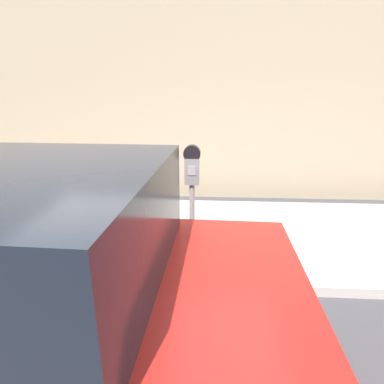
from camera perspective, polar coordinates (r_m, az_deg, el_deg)
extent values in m
plane|color=#47474C|center=(3.00, -6.81, -27.36)|extent=(60.00, 60.00, 0.00)
cube|color=#BCB7AD|center=(4.76, -2.25, -7.84)|extent=(24.00, 2.80, 0.12)
cube|color=tan|center=(6.44, -0.55, 18.94)|extent=(24.00, 0.30, 4.51)
cylinder|color=gray|center=(3.53, 0.00, -6.75)|extent=(0.06, 0.06, 1.06)
cube|color=slate|center=(3.31, 0.00, 3.97)|extent=(0.16, 0.12, 0.29)
cube|color=gray|center=(3.24, -0.06, 4.09)|extent=(0.09, 0.01, 0.10)
cylinder|color=black|center=(3.27, 0.00, 7.33)|extent=(0.19, 0.09, 0.19)
cylinder|color=black|center=(3.04, -1.72, -18.16)|extent=(0.68, 0.24, 0.67)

